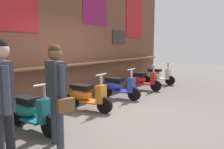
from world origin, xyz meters
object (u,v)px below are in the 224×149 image
(scooter_cream, at_px, (157,75))
(scooter_red, at_px, (141,80))
(shopper_browsing, at_px, (1,93))
(scooter_orange, at_px, (85,95))
(scooter_blue, at_px, (117,86))
(scooter_teal, at_px, (30,111))
(shopper_with_handbag, at_px, (56,86))

(scooter_cream, bearing_deg, scooter_red, -91.28)
(shopper_browsing, bearing_deg, scooter_orange, -141.19)
(scooter_red, bearing_deg, scooter_blue, -94.46)
(scooter_red, bearing_deg, scooter_teal, -94.46)
(scooter_teal, relative_size, shopper_with_handbag, 0.85)
(scooter_teal, xyz_separation_m, scooter_cream, (6.44, 0.00, 0.00))
(scooter_blue, bearing_deg, shopper_browsing, -78.80)
(scooter_teal, xyz_separation_m, scooter_red, (4.86, -0.00, 0.00))
(scooter_cream, xyz_separation_m, shopper_browsing, (-7.56, -1.03, 0.67))
(scooter_orange, bearing_deg, scooter_cream, 86.45)
(shopper_with_handbag, bearing_deg, scooter_cream, 29.63)
(scooter_blue, relative_size, shopper_browsing, 0.81)
(scooter_blue, xyz_separation_m, scooter_cream, (3.25, 0.00, 0.00))
(scooter_teal, bearing_deg, scooter_red, 92.22)
(scooter_orange, distance_m, scooter_blue, 1.54)
(scooter_cream, distance_m, shopper_with_handbag, 6.76)
(scooter_red, bearing_deg, scooter_orange, -94.46)
(scooter_blue, relative_size, shopper_with_handbag, 0.85)
(scooter_teal, xyz_separation_m, shopper_with_handbag, (-0.22, -1.00, 0.62))
(scooter_orange, height_order, scooter_cream, same)
(scooter_orange, xyz_separation_m, shopper_browsing, (-2.76, -1.03, 0.67))
(scooter_cream, bearing_deg, shopper_browsing, -83.54)
(scooter_teal, height_order, scooter_cream, same)
(scooter_teal, distance_m, shopper_with_handbag, 1.20)
(scooter_teal, height_order, scooter_red, same)
(scooter_orange, distance_m, scooter_cream, 4.80)
(scooter_blue, distance_m, shopper_browsing, 4.47)
(scooter_orange, relative_size, scooter_red, 1.00)
(scooter_cream, bearing_deg, scooter_teal, -91.28)
(scooter_orange, distance_m, shopper_with_handbag, 2.20)
(scooter_orange, height_order, shopper_with_handbag, shopper_with_handbag)
(scooter_blue, xyz_separation_m, shopper_with_handbag, (-3.40, -1.00, 0.62))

